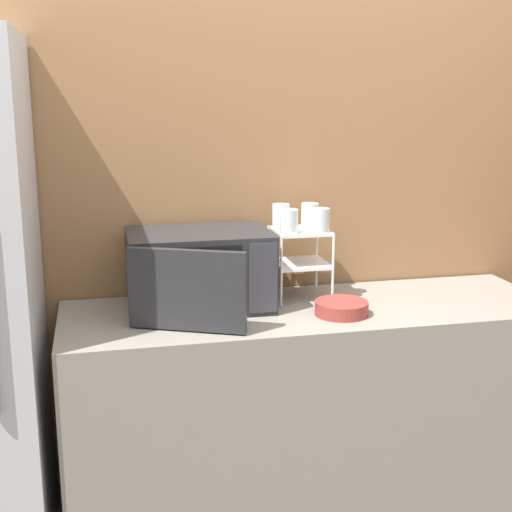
# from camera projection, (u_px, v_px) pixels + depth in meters

# --- Properties ---
(wall_back) EXTENTS (8.00, 0.06, 2.60)m
(wall_back) POSITION_uv_depth(u_px,v_px,m) (289.00, 196.00, 3.09)
(wall_back) COLOR olive
(wall_back) RESTS_ON ground_plane
(counter) EXTENTS (1.97, 0.63, 0.90)m
(counter) POSITION_uv_depth(u_px,v_px,m) (309.00, 412.00, 2.95)
(counter) COLOR gray
(counter) RESTS_ON ground_plane
(microwave) EXTENTS (0.57, 0.57, 0.31)m
(microwave) POSITION_uv_depth(u_px,v_px,m) (199.00, 271.00, 2.80)
(microwave) COLOR #262628
(microwave) RESTS_ON counter
(dish_rack) EXTENTS (0.23, 0.23, 0.29)m
(dish_rack) POSITION_uv_depth(u_px,v_px,m) (300.00, 249.00, 2.94)
(dish_rack) COLOR white
(dish_rack) RESTS_ON counter
(glass_front_left) EXTENTS (0.07, 0.07, 0.10)m
(glass_front_left) POSITION_uv_depth(u_px,v_px,m) (289.00, 221.00, 2.83)
(glass_front_left) COLOR silver
(glass_front_left) RESTS_ON dish_rack
(glass_back_right) EXTENTS (0.07, 0.07, 0.10)m
(glass_back_right) POSITION_uv_depth(u_px,v_px,m) (310.00, 215.00, 2.98)
(glass_back_right) COLOR silver
(glass_back_right) RESTS_ON dish_rack
(glass_front_right) EXTENTS (0.07, 0.07, 0.10)m
(glass_front_right) POSITION_uv_depth(u_px,v_px,m) (321.00, 220.00, 2.86)
(glass_front_right) COLOR silver
(glass_front_right) RESTS_ON dish_rack
(glass_back_left) EXTENTS (0.07, 0.07, 0.10)m
(glass_back_left) POSITION_uv_depth(u_px,v_px,m) (281.00, 216.00, 2.96)
(glass_back_left) COLOR silver
(glass_back_left) RESTS_ON dish_rack
(bowl) EXTENTS (0.21, 0.21, 0.05)m
(bowl) POSITION_uv_depth(u_px,v_px,m) (341.00, 308.00, 2.75)
(bowl) COLOR maroon
(bowl) RESTS_ON counter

